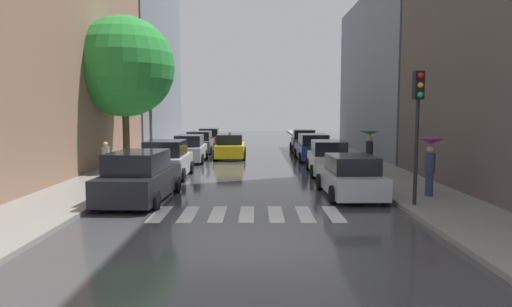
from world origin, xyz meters
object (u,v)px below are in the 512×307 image
parked_car_left_fourth (200,143)px  street_tree_left (125,67)px  traffic_light_right_corner (419,108)px  parked_car_left_second (167,161)px  taxi_midroad (231,147)px  parked_car_right_third (313,148)px  parked_car_left_nearest (140,178)px  parked_car_right_second (329,159)px  parked_car_right_fourth (304,141)px  parked_car_left_third (190,149)px  parked_car_right_nearest (351,177)px  lamp_post_left (151,98)px  pedestrian_near_tree (431,155)px  pedestrian_foreground (106,158)px  parked_car_left_fifth (210,138)px  pedestrian_by_kerb (370,142)px

parked_car_left_fourth → street_tree_left: bearing=163.0°
street_tree_left → traffic_light_right_corner: bearing=-38.8°
parked_car_left_second → taxi_midroad: bearing=-16.2°
parked_car_left_second → parked_car_right_third: parked_car_left_second is taller
parked_car_left_nearest → parked_car_left_second: bearing=3.8°
parked_car_right_second → parked_car_right_fourth: bearing=2.0°
parked_car_left_third → parked_car_right_nearest: size_ratio=0.97×
lamp_post_left → pedestrian_near_tree: bearing=-36.6°
parked_car_right_third → traffic_light_right_corner: traffic_light_right_corner is taller
parked_car_left_fourth → parked_car_right_fourth: (7.90, 1.20, 0.03)m
parked_car_right_nearest → parked_car_right_second: size_ratio=1.00×
pedestrian_foreground → parked_car_left_second: bearing=-62.0°
parked_car_left_fifth → pedestrian_foreground: size_ratio=2.98×
parked_car_left_nearest → lamp_post_left: 9.76m
parked_car_left_third → parked_car_right_second: bearing=-125.6°
parked_car_left_nearest → parked_car_left_third: 12.02m
pedestrian_by_kerb → parked_car_right_nearest: bearing=-4.3°
parked_car_right_second → pedestrian_by_kerb: pedestrian_by_kerb is taller
parked_car_left_third → parked_car_left_second: bearing=177.9°
parked_car_left_third → parked_car_left_nearest: bearing=179.1°
parked_car_left_fifth → parked_car_right_third: (7.72, -10.42, 0.02)m
parked_car_left_third → lamp_post_left: (-1.71, -2.89, 3.08)m
taxi_midroad → pedestrian_by_kerb: (7.40, -7.62, 0.87)m
parked_car_left_fifth → taxi_midroad: size_ratio=1.07×
parked_car_left_nearest → traffic_light_right_corner: size_ratio=1.13×
parked_car_right_nearest → pedestrian_near_tree: size_ratio=2.08×
parked_car_left_nearest → parked_car_right_nearest: size_ratio=1.14×
pedestrian_near_tree → street_tree_left: street_tree_left is taller
parked_car_right_fourth → parked_car_right_second: bearing=-178.4°
parked_car_right_third → pedestrian_near_tree: bearing=-169.3°
parked_car_left_nearest → parked_car_right_fourth: parked_car_left_nearest is taller
pedestrian_foreground → lamp_post_left: bearing=8.7°
parked_car_right_second → taxi_midroad: size_ratio=0.99×
taxi_midroad → traffic_light_right_corner: traffic_light_right_corner is taller
parked_car_left_fifth → traffic_light_right_corner: bearing=-160.8°
pedestrian_near_tree → lamp_post_left: size_ratio=0.32×
pedestrian_by_kerb → lamp_post_left: lamp_post_left is taller
parked_car_right_third → pedestrian_foreground: (-10.80, -7.52, 0.17)m
traffic_light_right_corner → lamp_post_left: bearing=136.3°
parked_car_right_second → parked_car_left_nearest: bearing=132.8°
parked_car_left_fourth → pedestrian_by_kerb: 14.99m
parked_car_left_second → parked_car_right_fourth: size_ratio=0.98×
parked_car_left_fifth → lamp_post_left: lamp_post_left is taller
parked_car_left_nearest → parked_car_left_fifth: (0.07, 23.37, -0.05)m
parked_car_left_second → parked_car_right_nearest: 9.05m
parked_car_right_fourth → pedestrian_near_tree: (2.54, -18.80, 0.81)m
parked_car_right_nearest → parked_car_right_third: bearing=-1.9°
parked_car_left_third → pedestrian_by_kerb: pedestrian_by_kerb is taller
parked_car_right_nearest → parked_car_right_third: size_ratio=0.96×
parked_car_left_nearest → parked_car_left_third: (0.01, 12.02, -0.04)m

